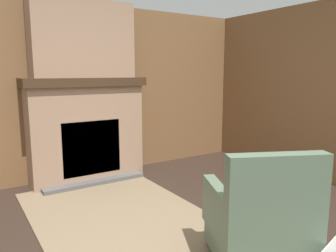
{
  "coord_description": "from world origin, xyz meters",
  "views": [
    {
      "loc": [
        1.81,
        -1.43,
        1.46
      ],
      "look_at": [
        -1.02,
        0.4,
        0.9
      ],
      "focal_mm": 35.0,
      "sensor_mm": 36.0,
      "label": 1
    }
  ],
  "objects_px": {
    "oil_lamp_vase": "(49,71)",
    "storage_case": "(111,73)",
    "armchair": "(260,224)",
    "firewood_stack": "(254,175)"
  },
  "relations": [
    {
      "from": "oil_lamp_vase",
      "to": "storage_case",
      "type": "distance_m",
      "value": 0.83
    },
    {
      "from": "armchair",
      "to": "firewood_stack",
      "type": "relative_size",
      "value": 1.82
    },
    {
      "from": "armchair",
      "to": "firewood_stack",
      "type": "height_order",
      "value": "armchair"
    },
    {
      "from": "armchair",
      "to": "storage_case",
      "type": "height_order",
      "value": "storage_case"
    },
    {
      "from": "firewood_stack",
      "to": "storage_case",
      "type": "relative_size",
      "value": 2.14
    },
    {
      "from": "armchair",
      "to": "storage_case",
      "type": "distance_m",
      "value": 2.94
    },
    {
      "from": "armchair",
      "to": "firewood_stack",
      "type": "distance_m",
      "value": 1.89
    },
    {
      "from": "oil_lamp_vase",
      "to": "storage_case",
      "type": "relative_size",
      "value": 1.06
    },
    {
      "from": "armchair",
      "to": "storage_case",
      "type": "relative_size",
      "value": 3.89
    },
    {
      "from": "firewood_stack",
      "to": "oil_lamp_vase",
      "type": "xyz_separation_m",
      "value": [
        -1.43,
        -2.17,
        1.34
      ]
    }
  ]
}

